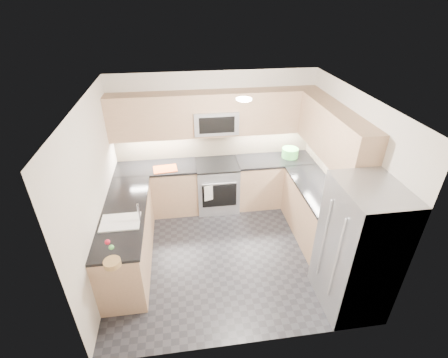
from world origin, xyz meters
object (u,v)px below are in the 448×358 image
gas_range (217,186)px  cutting_board (165,169)px  microwave (215,121)px  utensil_bowl (290,153)px  fruit_basket (112,263)px  refrigerator (357,249)px

gas_range → cutting_board: 1.05m
microwave → utensil_bowl: (1.38, -0.06, -0.67)m
fruit_basket → microwave: bearing=58.7°
refrigerator → cutting_board: 3.33m
utensil_bowl → fruit_basket: (-2.87, -2.39, -0.05)m
microwave → gas_range: bearing=-90.0°
refrigerator → fruit_basket: refrigerator is taller
refrigerator → fruit_basket: (-2.93, 0.10, 0.08)m
gas_range → fruit_basket: 2.80m
refrigerator → cutting_board: size_ratio=4.43×
gas_range → cutting_board: cutting_board is taller
refrigerator → cutting_board: bearing=135.5°
gas_range → fruit_basket: fruit_basket is taller
microwave → utensil_bowl: size_ratio=2.51×
refrigerator → utensil_bowl: refrigerator is taller
gas_range → cutting_board: bearing=-174.1°
refrigerator → utensil_bowl: (-0.07, 2.49, 0.13)m
gas_range → fruit_basket: size_ratio=4.67×
gas_range → cutting_board: size_ratio=2.24×
cutting_board → fruit_basket: bearing=-104.2°
gas_range → utensil_bowl: (1.38, 0.07, 0.57)m
gas_range → fruit_basket: (-1.48, -2.32, 0.52)m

